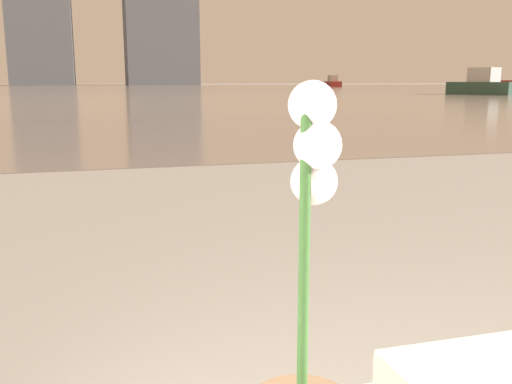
% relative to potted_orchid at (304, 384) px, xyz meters
% --- Properties ---
extents(potted_orchid, '(0.12, 0.12, 0.46)m').
position_rel_potted_orchid_xyz_m(potted_orchid, '(0.00, 0.00, 0.00)').
color(potted_orchid, '#8C6B4C').
rests_on(potted_orchid, bathtub).
extents(harbor_water, '(180.00, 110.00, 0.01)m').
position_rel_potted_orchid_xyz_m(harbor_water, '(0.49, 61.22, -0.69)').
color(harbor_water, gray).
rests_on(harbor_water, ground_plane).
extents(harbor_boat_0, '(3.22, 5.26, 1.86)m').
position_rel_potted_orchid_xyz_m(harbor_boat_0, '(26.42, 34.30, -0.03)').
color(harbor_boat_0, '#335647').
rests_on(harbor_boat_0, harbor_water).
extents(harbor_boat_5, '(2.18, 4.71, 1.70)m').
position_rel_potted_orchid_xyz_m(harbor_boat_5, '(34.26, 78.73, -0.08)').
color(harbor_boat_5, maroon).
rests_on(harbor_boat_5, harbor_water).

